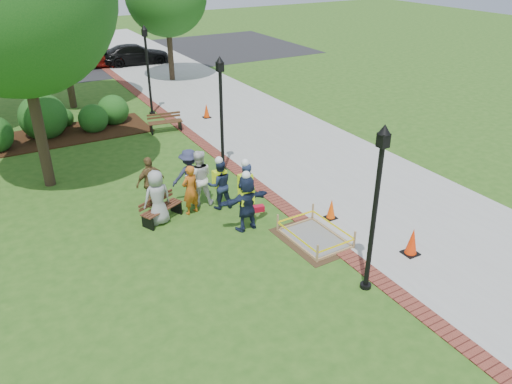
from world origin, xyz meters
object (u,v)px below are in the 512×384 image
bench_near (162,213)px  hivis_worker_a (246,201)px  hivis_worker_c (220,183)px  hivis_worker_b (245,187)px  cone_front (412,242)px  wet_concrete_pad (315,232)px  lamp_near (376,199)px

bench_near → hivis_worker_a: 2.74m
hivis_worker_a → hivis_worker_c: hivis_worker_a is taller
bench_near → hivis_worker_b: hivis_worker_b is taller
cone_front → hivis_worker_b: (-2.86, 4.22, 0.54)m
wet_concrete_pad → hivis_worker_b: size_ratio=1.25×
cone_front → hivis_worker_b: 5.13m
bench_near → hivis_worker_a: (2.02, -1.71, 0.70)m
bench_near → lamp_near: size_ratio=0.34×
cone_front → hivis_worker_a: 4.76m
bench_near → lamp_near: (3.24, -5.66, 2.24)m
wet_concrete_pad → lamp_near: (-0.20, -2.45, 2.25)m
hivis_worker_c → wet_concrete_pad: bearing=-63.9°
wet_concrete_pad → hivis_worker_b: hivis_worker_b is taller
hivis_worker_a → cone_front: bearing=-46.5°
lamp_near → hivis_worker_b: size_ratio=2.26×
wet_concrete_pad → cone_front: size_ratio=2.88×
hivis_worker_a → wet_concrete_pad: bearing=-46.8°
wet_concrete_pad → hivis_worker_a: hivis_worker_a is taller
bench_near → cone_front: 7.37m
cone_front → lamp_near: (-2.04, -0.52, 2.09)m
bench_near → cone_front: (5.27, -5.14, 0.16)m
bench_near → hivis_worker_b: size_ratio=0.77×
hivis_worker_b → hivis_worker_a: bearing=-116.6°
wet_concrete_pad → hivis_worker_c: bearing=116.1°
wet_concrete_pad → bench_near: 4.70m
bench_near → cone_front: size_ratio=1.77×
hivis_worker_a → hivis_worker_b: size_ratio=1.00×
lamp_near → hivis_worker_b: 5.06m
cone_front → hivis_worker_a: bearing=133.5°
hivis_worker_c → lamp_near: bearing=-76.7°
bench_near → hivis_worker_b: (2.42, -0.92, 0.69)m
wet_concrete_pad → hivis_worker_a: size_ratio=1.25×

